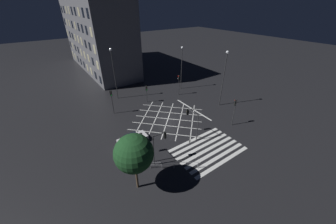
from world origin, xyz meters
name	(u,v)px	position (x,y,z in m)	size (l,w,h in m)	color
ground_plane	(168,119)	(0.00, 0.00, 0.00)	(200.00, 200.00, 0.00)	black
road_markings	(193,136)	(0.31, -6.00, 0.00)	(14.07, 19.43, 0.01)	silver
office_building	(95,27)	(-0.01, 34.33, 11.55)	(10.06, 33.03, 23.10)	slate
traffic_light_median_north	(147,91)	(0.12, 7.39, 2.53)	(0.36, 0.39, 3.54)	#2D2D30
traffic_light_ne_main	(179,81)	(7.35, 6.62, 3.13)	(0.39, 0.36, 4.39)	#2D2D30
traffic_light_sw_cross	(144,142)	(-7.67, -5.88, 2.58)	(0.36, 2.13, 3.54)	#2D2D30
traffic_light_sw_main	(160,142)	(-6.52, -7.71, 3.26)	(1.88, 0.36, 4.50)	#2D2D30
traffic_light_median_south	(192,118)	(0.08, -5.81, 3.15)	(0.36, 2.49, 4.29)	#2D2D30
traffic_light_se_cross	(235,107)	(7.42, -7.36, 3.24)	(0.36, 0.39, 4.56)	#2D2D30
traffic_light_nw_cross	(112,98)	(-6.91, 6.94, 3.19)	(0.36, 0.39, 4.48)	#2D2D30
street_lamp_east	(182,60)	(9.85, 9.00, 6.61)	(0.53, 0.53, 9.39)	#2D2D30
street_lamp_west	(225,70)	(11.04, -1.58, 7.05)	(0.52, 0.52, 10.28)	#2D2D30
street_lamp_far	(113,65)	(-4.00, 12.48, 7.06)	(0.53, 0.53, 10.09)	#2D2D30
street_tree_near	(134,153)	(-10.48, -9.37, 4.82)	(3.88, 3.88, 6.77)	brown
waiting_car	(133,139)	(-7.70, -2.34, 0.62)	(4.14, 1.76, 1.29)	silver
pedestrian_railing	(168,164)	(-6.33, -9.10, 0.67)	(5.90, 4.12, 1.05)	#9EA0A5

